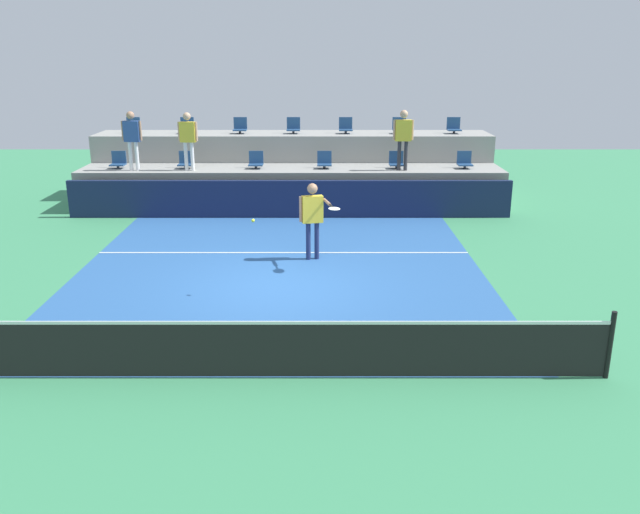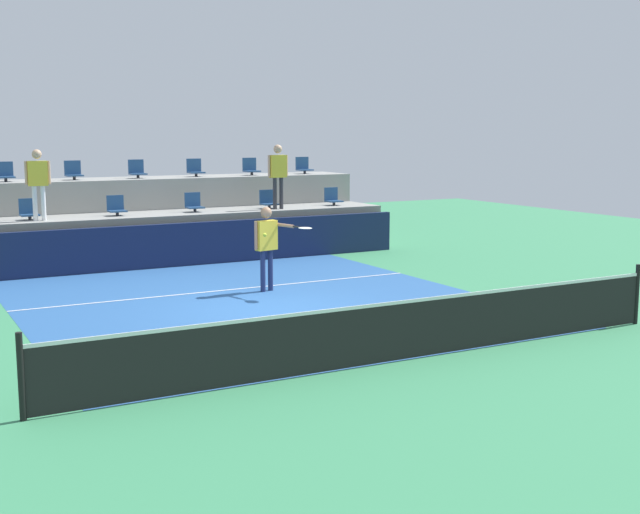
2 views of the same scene
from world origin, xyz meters
name	(u,v)px [view 1 (image 1 of 2)]	position (x,y,z in m)	size (l,w,h in m)	color
ground_plane	(280,287)	(0.00, 0.00, 0.00)	(40.00, 40.00, 0.00)	#388456
court_inner_paint	(283,271)	(0.00, 1.00, 0.00)	(9.00, 10.00, 0.01)	#285693
court_service_line	(286,253)	(0.00, 2.40, 0.01)	(9.00, 0.06, 0.00)	white
tennis_net	(263,347)	(0.00, -4.00, 0.50)	(10.48, 0.08, 1.07)	black
sponsor_backboard	(292,199)	(0.00, 6.00, 0.55)	(13.00, 0.16, 1.10)	#141E42
seating_tier_lower	(294,188)	(0.00, 7.30, 0.62)	(13.00, 1.80, 1.25)	gray
seating_tier_upper	(296,165)	(0.00, 9.10, 1.05)	(13.00, 1.80, 2.10)	gray
stadium_chair_lower_far_left	(121,161)	(-5.32, 7.23, 1.46)	(0.44, 0.40, 0.52)	#2D2D33
stadium_chair_lower_left	(189,161)	(-3.24, 7.23, 1.46)	(0.44, 0.40, 0.52)	#2D2D33
stadium_chair_lower_mid_left	(259,161)	(-1.08, 7.23, 1.46)	(0.44, 0.40, 0.52)	#2D2D33
stadium_chair_lower_mid_right	(327,161)	(1.03, 7.23, 1.46)	(0.44, 0.40, 0.52)	#2D2D33
stadium_chair_lower_right	(399,161)	(3.24, 7.23, 1.46)	(0.44, 0.40, 0.52)	#2D2D33
stadium_chair_lower_far_right	(467,161)	(5.34, 7.23, 1.46)	(0.44, 0.40, 0.52)	#2D2D33
stadium_chair_upper_far_left	(136,127)	(-5.29, 9.03, 2.31)	(0.44, 0.40, 0.52)	#2D2D33
stadium_chair_upper_left	(190,127)	(-3.50, 9.03, 2.31)	(0.44, 0.40, 0.52)	#2D2D33
stadium_chair_upper_mid_left	(243,127)	(-1.75, 9.03, 2.31)	(0.44, 0.40, 0.52)	#2D2D33
stadium_chair_upper_center	(296,127)	(0.01, 9.03, 2.31)	(0.44, 0.40, 0.52)	#2D2D33
stadium_chair_upper_mid_right	(348,127)	(1.74, 9.03, 2.31)	(0.44, 0.40, 0.52)	#2D2D33
stadium_chair_upper_right	(402,127)	(3.51, 9.03, 2.31)	(0.44, 0.40, 0.52)	#2D2D33
stadium_chair_upper_far_right	(456,127)	(5.31, 9.03, 2.31)	(0.44, 0.40, 0.52)	#2D2D33
tennis_player	(316,213)	(0.73, 1.87, 1.12)	(0.96, 1.19, 1.82)	navy
spectator_in_white	(135,135)	(-4.72, 6.85, 2.32)	(0.61, 0.25, 1.76)	white
spectator_leaning_on_rail	(191,136)	(-3.05, 6.85, 2.29)	(0.60, 0.25, 1.72)	white
spectator_in_grey	(406,134)	(3.37, 6.85, 2.34)	(0.62, 0.24, 1.79)	#2D2D33
tennis_ball	(256,220)	(-0.42, -0.48, 1.55)	(0.07, 0.07, 0.07)	#CCE033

